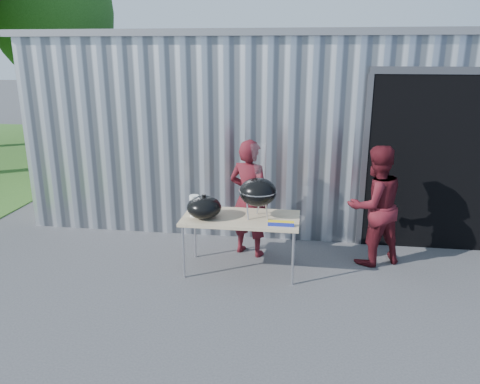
% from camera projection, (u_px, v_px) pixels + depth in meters
% --- Properties ---
extents(ground, '(80.00, 80.00, 0.00)m').
position_uv_depth(ground, '(201.00, 287.00, 5.77)').
color(ground, '#3F3F41').
extents(building, '(8.20, 6.20, 3.10)m').
position_uv_depth(building, '(292.00, 115.00, 9.55)').
color(building, silver).
rests_on(building, ground).
extents(tree_far, '(3.62, 3.62, 5.99)m').
position_uv_depth(tree_far, '(52.00, 13.00, 14.05)').
color(tree_far, '#442D19').
rests_on(tree_far, ground).
extents(folding_table, '(1.50, 0.75, 0.75)m').
position_uv_depth(folding_table, '(241.00, 220.00, 6.03)').
color(folding_table, tan).
rests_on(folding_table, ground).
extents(kettle_grill, '(0.48, 0.48, 0.95)m').
position_uv_depth(kettle_grill, '(258.00, 187.00, 5.86)').
color(kettle_grill, black).
rests_on(kettle_grill, folding_table).
extents(grill_lid, '(0.44, 0.44, 0.32)m').
position_uv_depth(grill_lid, '(204.00, 207.00, 5.94)').
color(grill_lid, black).
rests_on(grill_lid, folding_table).
extents(paper_towels, '(0.12, 0.12, 0.28)m').
position_uv_depth(paper_towels, '(194.00, 206.00, 6.01)').
color(paper_towels, white).
rests_on(paper_towels, folding_table).
extents(white_tub, '(0.20, 0.15, 0.10)m').
position_uv_depth(white_tub, '(202.00, 206.00, 6.27)').
color(white_tub, white).
rests_on(white_tub, folding_table).
extents(foil_box, '(0.32, 0.06, 0.06)m').
position_uv_depth(foil_box, '(281.00, 224.00, 5.70)').
color(foil_box, '#172498').
rests_on(foil_box, folding_table).
extents(person_cook, '(0.71, 0.59, 1.66)m').
position_uv_depth(person_cook, '(249.00, 198.00, 6.52)').
color(person_cook, '#501219').
rests_on(person_cook, ground).
extents(person_bystander, '(0.99, 0.91, 1.63)m').
position_uv_depth(person_bystander, '(375.00, 206.00, 6.24)').
color(person_bystander, '#501219').
rests_on(person_bystander, ground).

